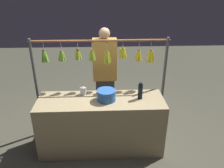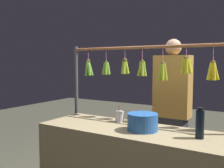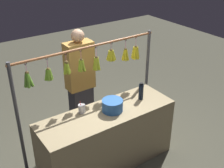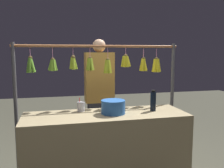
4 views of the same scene
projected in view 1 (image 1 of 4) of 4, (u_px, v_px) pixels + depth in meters
name	position (u px, v px, depth m)	size (l,w,h in m)	color
ground_plane	(102.00, 146.00, 3.55)	(12.00, 12.00, 0.00)	#474638
market_counter	(101.00, 124.00, 3.38)	(1.84, 0.61, 0.85)	tan
display_rack	(102.00, 66.00, 3.41)	(2.09, 0.13, 1.65)	#4C4C51
water_bottle	(140.00, 91.00, 3.18)	(0.07, 0.07, 0.25)	black
blue_bucket	(106.00, 95.00, 3.16)	(0.27, 0.27, 0.15)	#2A5FAF
drink_cup	(83.00, 91.00, 3.33)	(0.09, 0.09, 0.16)	silver
vendor_person	(105.00, 77.00, 3.95)	(0.41, 0.22, 1.72)	#2D2D38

